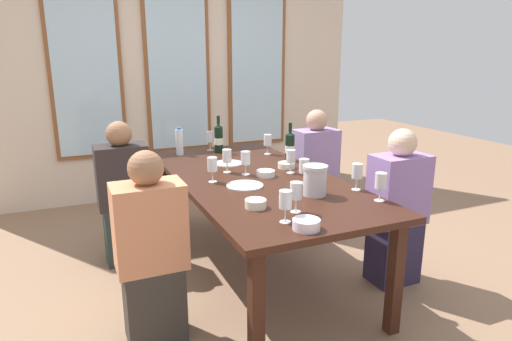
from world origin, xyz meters
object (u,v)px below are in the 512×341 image
wine_glass_6 (296,191)px  wine_glass_9 (357,172)px  seated_person_1 (315,173)px  tasting_bowl_2 (266,173)px  tasting_bowl_3 (306,224)px  seated_person_3 (397,212)px  white_plate_0 (228,163)px  wine_glass_5 (291,157)px  wine_glass_2 (304,167)px  wine_glass_7 (212,165)px  seated_person_2 (151,254)px  wine_glass_1 (381,181)px  wine_glass_4 (227,156)px  wine_glass_0 (285,201)px  wine_glass_10 (268,141)px  wine_bottle_1 (290,146)px  dining_table (255,186)px  metal_pitcher (315,180)px  wine_bottle_0 (219,138)px  water_bottle (179,142)px  seated_person_0 (124,197)px  tasting_bowl_0 (256,204)px  white_plate_1 (245,186)px  tasting_bowl_1 (286,165)px  wine_glass_3 (246,159)px  wine_glass_8 (210,138)px

wine_glass_6 → wine_glass_9: 0.59m
seated_person_1 → wine_glass_9: bearing=-108.4°
tasting_bowl_2 → tasting_bowl_3: bearing=-103.0°
seated_person_1 → seated_person_3: same height
seated_person_3 → wine_glass_9: bearing=-176.1°
white_plate_0 → wine_glass_5: wine_glass_5 is taller
tasting_bowl_2 → wine_glass_2: (0.16, -0.28, 0.10)m
wine_glass_7 → seated_person_2: (-0.53, -0.51, -0.34)m
wine_glass_1 → wine_glass_4: bearing=122.0°
wine_glass_0 → wine_glass_7: (-0.11, 0.86, 0.00)m
tasting_bowl_2 → seated_person_3: seated_person_3 is taller
tasting_bowl_2 → wine_glass_10: wine_glass_10 is taller
wine_bottle_1 → tasting_bowl_2: bearing=-137.1°
dining_table → wine_glass_4: 0.30m
metal_pitcher → wine_glass_6: (-0.25, -0.22, 0.03)m
wine_bottle_0 → wine_glass_7: (-0.34, -0.86, -0.00)m
wine_bottle_1 → tasting_bowl_2: (-0.38, -0.35, -0.10)m
wine_glass_4 → wine_glass_7: size_ratio=1.00×
metal_pitcher → wine_glass_2: bearing=76.5°
wine_glass_9 → wine_glass_1: bearing=-91.1°
water_bottle → wine_glass_10: water_bottle is taller
wine_glass_4 → seated_person_0: seated_person_0 is taller
water_bottle → wine_glass_10: size_ratio=1.38×
wine_glass_2 → seated_person_2: size_ratio=0.16×
tasting_bowl_0 → wine_glass_0: wine_glass_0 is taller
white_plate_1 → wine_glass_1: wine_glass_1 is taller
wine_glass_7 → wine_glass_6: bearing=-72.4°
wine_glass_1 → dining_table: bearing=120.8°
wine_glass_9 → wine_glass_6: bearing=-159.5°
wine_bottle_1 → tasting_bowl_3: bearing=-114.6°
metal_pitcher → tasting_bowl_2: size_ratio=1.42×
white_plate_1 → wine_glass_10: 0.98m
white_plate_1 → seated_person_3: 1.08m
seated_person_3 → seated_person_2: bearing=179.7°
tasting_bowl_3 → seated_person_1: size_ratio=0.13×
tasting_bowl_2 → wine_glass_2: size_ratio=0.77×
white_plate_0 → wine_glass_7: 0.53m
tasting_bowl_1 → wine_glass_7: (-0.64, -0.14, 0.10)m
wine_glass_0 → seated_person_0: 1.62m
wine_glass_4 → seated_person_2: bearing=-135.0°
wine_glass_3 → seated_person_3: 1.12m
seated_person_1 → wine_glass_1: bearing=-105.6°
wine_glass_5 → wine_glass_10: (0.11, 0.63, 0.00)m
wine_glass_8 → seated_person_3: bearing=-59.8°
wine_glass_0 → wine_glass_9: bearing=25.2°
white_plate_0 → wine_bottle_1: size_ratio=0.74×
wine_glass_3 → wine_glass_9: bearing=-50.4°
dining_table → tasting_bowl_0: 0.66m
tasting_bowl_1 → wine_glass_1: 0.93m
wine_glass_2 → wine_glass_7: size_ratio=1.00×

